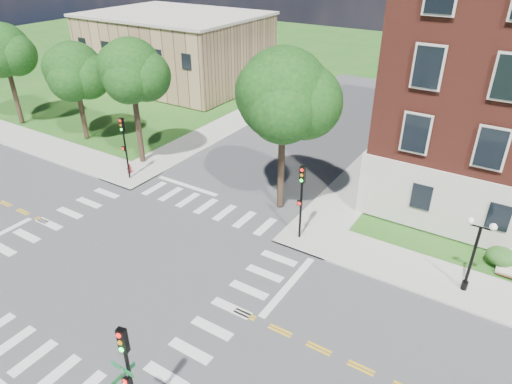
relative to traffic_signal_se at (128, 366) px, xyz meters
The scene contains 17 objects.
ground 10.91m from the traffic_signal_se, 138.19° to the left, with size 160.00×160.00×0.00m, color #215919.
road_ew 10.91m from the traffic_signal_se, 138.19° to the left, with size 90.00×12.00×0.01m, color #3D3D3F.
road_ns 10.91m from the traffic_signal_se, 138.19° to the left, with size 12.00×90.00×0.01m, color #3D3D3F.
sidewalk_ne 23.79m from the traffic_signal_se, 71.21° to the left, with size 34.00×34.00×0.12m.
sidewalk_nw 32.32m from the traffic_signal_se, 136.04° to the left, with size 34.00×34.00×0.12m.
crosswalk_east 7.67m from the traffic_signal_se, 94.75° to the left, with size 2.20×10.20×0.02m, color silver, non-canonical shape.
stop_bar_east 10.50m from the traffic_signal_se, 84.14° to the left, with size 0.40×5.50×0.00m, color silver.
secondary_building 47.47m from the traffic_signal_se, 128.86° to the left, with size 20.40×15.40×8.30m.
tree_a 37.66m from the traffic_signal_se, 152.67° to the left, with size 4.87×4.87×9.51m.
tree_b 30.53m from the traffic_signal_se, 143.79° to the left, with size 4.93×4.93×8.61m.
tree_c 24.14m from the traffic_signal_se, 134.17° to the left, with size 4.75×4.75×9.86m.
tree_d 17.82m from the traffic_signal_se, 101.48° to the left, with size 5.70×5.70×10.66m.
traffic_signal_se is the anchor object (origin of this frame).
traffic_signal_ne 14.17m from the traffic_signal_se, 92.19° to the left, with size 0.33×0.37×4.80m.
traffic_signal_nw 20.88m from the traffic_signal_se, 136.82° to the left, with size 0.33×0.36×4.80m.
twin_lamp_west 17.08m from the traffic_signal_se, 58.39° to the left, with size 1.36×0.36×4.23m.
fire_hydrant 21.92m from the traffic_signal_se, 136.78° to the left, with size 0.35×0.35×0.75m.
Camera 1 is at (17.36, -13.76, 16.15)m, focal length 32.00 mm.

